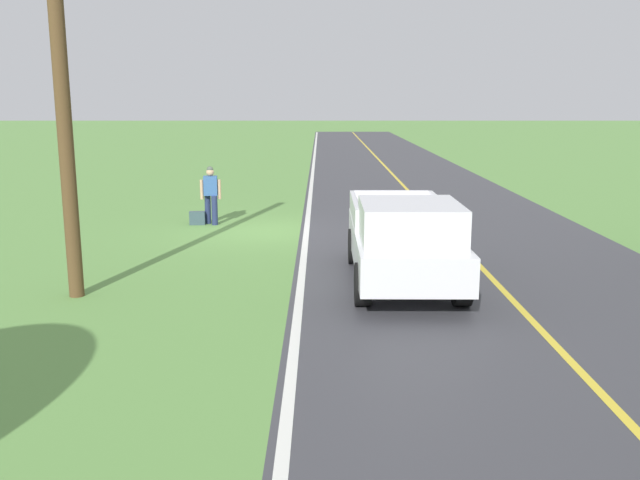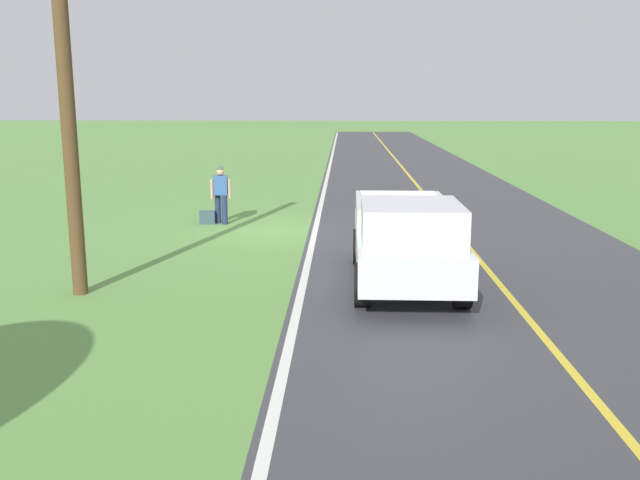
# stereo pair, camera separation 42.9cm
# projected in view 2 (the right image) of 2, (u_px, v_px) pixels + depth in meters

# --- Properties ---
(ground_plane) EXTENTS (200.00, 200.00, 0.00)m
(ground_plane) POSITION_uv_depth(u_px,v_px,m) (272.00, 231.00, 19.69)
(ground_plane) COLOR #609347
(road_surface) EXTENTS (8.39, 120.00, 0.00)m
(road_surface) POSITION_uv_depth(u_px,v_px,m) (456.00, 232.00, 19.50)
(road_surface) COLOR #3D3D42
(road_surface) RESTS_ON ground
(lane_edge_line) EXTENTS (0.16, 117.60, 0.00)m
(lane_edge_line) POSITION_uv_depth(u_px,v_px,m) (315.00, 231.00, 19.64)
(lane_edge_line) COLOR silver
(lane_edge_line) RESTS_ON ground
(lane_centre_line) EXTENTS (0.14, 117.60, 0.00)m
(lane_centre_line) POSITION_uv_depth(u_px,v_px,m) (456.00, 232.00, 19.50)
(lane_centre_line) COLOR gold
(lane_centre_line) RESTS_ON ground
(hitchhiker_walking) EXTENTS (0.62, 0.51, 1.75)m
(hitchhiker_walking) POSITION_uv_depth(u_px,v_px,m) (221.00, 191.00, 20.66)
(hitchhiker_walking) COLOR navy
(hitchhiker_walking) RESTS_ON ground
(suitcase_carried) EXTENTS (0.47, 0.24, 0.40)m
(suitcase_carried) POSITION_uv_depth(u_px,v_px,m) (207.00, 217.00, 20.72)
(suitcase_carried) COLOR #384C56
(suitcase_carried) RESTS_ON ground
(pickup_truck_passing) EXTENTS (2.12, 5.41, 1.82)m
(pickup_truck_passing) POSITION_uv_depth(u_px,v_px,m) (407.00, 239.00, 13.73)
(pickup_truck_passing) COLOR silver
(pickup_truck_passing) RESTS_ON ground
(utility_pole_roadside) EXTENTS (0.28, 0.28, 8.03)m
(utility_pole_roadside) POSITION_uv_depth(u_px,v_px,m) (65.00, 82.00, 12.54)
(utility_pole_roadside) COLOR brown
(utility_pole_roadside) RESTS_ON ground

